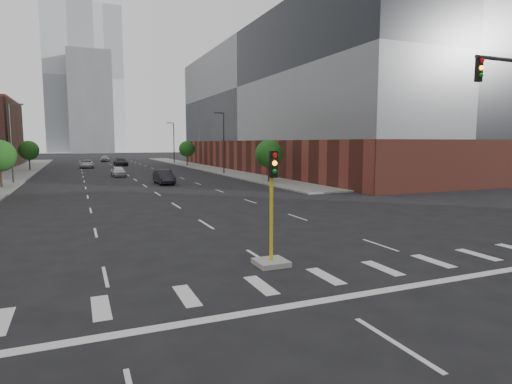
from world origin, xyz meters
TOP-DOWN VIEW (x-y plane):
  - sidewalk_left_far at (-15.00, 74.00)m, footprint 5.00×92.00m
  - sidewalk_right_far at (15.00, 74.00)m, footprint 5.00×92.00m
  - building_right_main at (29.50, 60.00)m, footprint 24.00×70.00m
  - tower_left at (-8.00, 220.00)m, footprint 22.00×22.00m
  - tower_right at (10.00, 260.00)m, footprint 20.00×20.00m
  - tower_mid at (0.00, 200.00)m, footprint 18.00×18.00m
  - median_traffic_signal at (0.00, 8.97)m, footprint 1.20×1.20m
  - streetlight_right_a at (13.41, 55.00)m, footprint 1.60×0.22m
  - streetlight_right_b at (13.41, 90.00)m, footprint 1.60×0.22m
  - streetlight_left at (-13.41, 50.00)m, footprint 1.60×0.22m
  - tree_left_far at (-14.00, 75.00)m, footprint 3.20×3.20m
  - tree_right_near at (14.00, 40.00)m, footprint 3.20×3.20m
  - tree_right_far at (14.00, 80.00)m, footprint 3.20×3.20m
  - car_near_left at (-1.50, 56.11)m, footprint 1.92×4.36m
  - car_mid_right at (2.33, 43.14)m, footprint 1.81×4.91m
  - car_far_left at (-5.08, 79.70)m, footprint 2.51×5.44m
  - car_deep_right at (1.50, 84.82)m, footprint 2.67×5.64m
  - car_distant at (-0.29, 105.31)m, footprint 2.50×5.08m

SIDE VIEW (x-z plane):
  - sidewalk_left_far at x=-15.00m, z-range 0.00..0.15m
  - sidewalk_right_far at x=15.00m, z-range 0.00..0.15m
  - car_near_left at x=-1.50m, z-range 0.00..1.46m
  - car_far_left at x=-5.08m, z-range 0.00..1.51m
  - car_deep_right at x=1.50m, z-range 0.00..1.59m
  - car_mid_right at x=2.33m, z-range 0.00..1.61m
  - car_distant at x=-0.29m, z-range 0.00..1.67m
  - median_traffic_signal at x=0.00m, z-range -1.23..3.17m
  - tree_left_far at x=-14.00m, z-range 0.97..5.82m
  - tree_right_near at x=14.00m, z-range 0.97..5.82m
  - tree_right_far at x=14.00m, z-range 0.97..5.82m
  - streetlight_right_a at x=13.41m, z-range 0.47..9.55m
  - streetlight_right_b at x=13.41m, z-range 0.47..9.55m
  - streetlight_left at x=-13.41m, z-range 0.47..9.55m
  - building_right_main at x=29.50m, z-range 0.00..22.00m
  - tower_mid at x=0.00m, z-range 0.00..44.00m
  - tower_left at x=-8.00m, z-range 0.00..70.00m
  - tower_right at x=10.00m, z-range 0.00..80.00m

